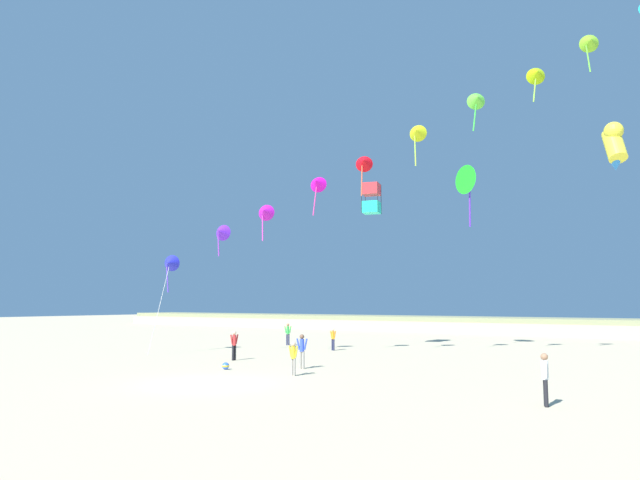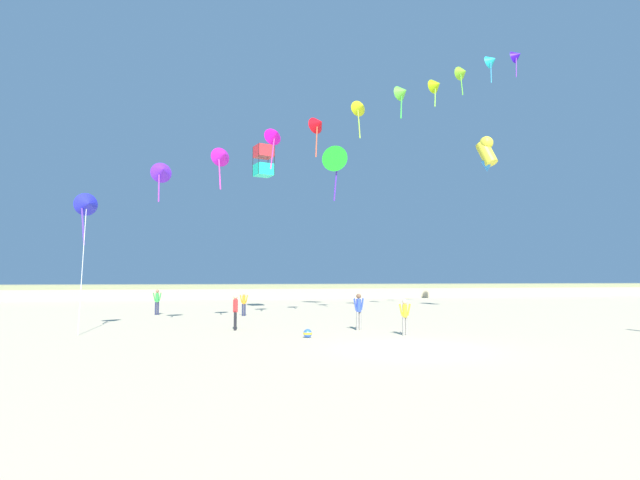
{
  "view_description": "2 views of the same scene",
  "coord_description": "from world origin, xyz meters",
  "px_view_note": "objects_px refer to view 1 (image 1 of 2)",
  "views": [
    {
      "loc": [
        17.47,
        -17.36,
        3.35
      ],
      "look_at": [
        -1.07,
        9.84,
        6.98
      ],
      "focal_mm": 32.0,
      "sensor_mm": 36.0,
      "label": 1
    },
    {
      "loc": [
        -6.95,
        -16.64,
        2.48
      ],
      "look_at": [
        -0.77,
        11.53,
        4.7
      ],
      "focal_mm": 28.0,
      "sensor_mm": 36.0,
      "label": 2
    }
  ],
  "objects_px": {
    "large_kite_mid_trail": "(371,198)",
    "beach_ball": "(226,366)",
    "person_mid_center": "(234,343)",
    "large_kite_high_solo": "(469,180)",
    "person_far_left": "(545,376)",
    "person_far_center": "(293,356)",
    "large_kite_low_lead": "(614,144)",
    "person_near_right": "(288,333)",
    "person_near_left": "(302,349)",
    "person_far_right": "(333,337)"
  },
  "relations": [
    {
      "from": "person_mid_center",
      "to": "person_far_center",
      "type": "distance_m",
      "value": 8.07
    },
    {
      "from": "person_far_right",
      "to": "large_kite_low_lead",
      "type": "height_order",
      "value": "large_kite_low_lead"
    },
    {
      "from": "person_near_right",
      "to": "person_mid_center",
      "type": "xyz_separation_m",
      "value": [
        4.72,
        -11.32,
        -0.01
      ]
    },
    {
      "from": "person_far_left",
      "to": "person_far_right",
      "type": "xyz_separation_m",
      "value": [
        -17.64,
        14.5,
        -0.08
      ]
    },
    {
      "from": "person_near_left",
      "to": "person_near_right",
      "type": "xyz_separation_m",
      "value": [
        -10.53,
        12.54,
        -0.01
      ]
    },
    {
      "from": "person_far_left",
      "to": "person_far_center",
      "type": "height_order",
      "value": "person_far_left"
    },
    {
      "from": "large_kite_low_lead",
      "to": "beach_ball",
      "type": "distance_m",
      "value": 24.32
    },
    {
      "from": "person_mid_center",
      "to": "large_kite_high_solo",
      "type": "relative_size",
      "value": 0.37
    },
    {
      "from": "person_near_right",
      "to": "large_kite_mid_trail",
      "type": "relative_size",
      "value": 0.76
    },
    {
      "from": "person_near_left",
      "to": "person_far_left",
      "type": "relative_size",
      "value": 1.02
    },
    {
      "from": "person_far_left",
      "to": "large_kite_mid_trail",
      "type": "distance_m",
      "value": 25.9
    },
    {
      "from": "person_near_left",
      "to": "large_kite_mid_trail",
      "type": "height_order",
      "value": "large_kite_mid_trail"
    },
    {
      "from": "large_kite_low_lead",
      "to": "large_kite_mid_trail",
      "type": "bearing_deg",
      "value": 171.4
    },
    {
      "from": "large_kite_high_solo",
      "to": "person_near_right",
      "type": "bearing_deg",
      "value": -162.66
    },
    {
      "from": "person_mid_center",
      "to": "person_far_center",
      "type": "xyz_separation_m",
      "value": [
        7.15,
        -3.74,
        -0.09
      ]
    },
    {
      "from": "person_near_right",
      "to": "person_far_center",
      "type": "distance_m",
      "value": 19.18
    },
    {
      "from": "person_far_left",
      "to": "large_kite_low_lead",
      "type": "bearing_deg",
      "value": 87.2
    },
    {
      "from": "large_kite_low_lead",
      "to": "person_far_center",
      "type": "bearing_deg",
      "value": -132.51
    },
    {
      "from": "large_kite_low_lead",
      "to": "beach_ball",
      "type": "xyz_separation_m",
      "value": [
        -16.54,
        -13.25,
        -11.93
      ]
    },
    {
      "from": "large_kite_low_lead",
      "to": "large_kite_mid_trail",
      "type": "relative_size",
      "value": 1.21
    },
    {
      "from": "person_near_left",
      "to": "person_far_right",
      "type": "relative_size",
      "value": 1.11
    },
    {
      "from": "person_mid_center",
      "to": "large_kite_low_lead",
      "type": "relative_size",
      "value": 0.62
    },
    {
      "from": "person_mid_center",
      "to": "beach_ball",
      "type": "bearing_deg",
      "value": -52.33
    },
    {
      "from": "person_mid_center",
      "to": "person_far_center",
      "type": "height_order",
      "value": "person_mid_center"
    },
    {
      "from": "person_far_center",
      "to": "large_kite_low_lead",
      "type": "relative_size",
      "value": 0.57
    },
    {
      "from": "person_mid_center",
      "to": "large_kite_high_solo",
      "type": "distance_m",
      "value": 21.29
    },
    {
      "from": "large_kite_high_solo",
      "to": "beach_ball",
      "type": "xyz_separation_m",
      "value": [
        -6.1,
        -19.25,
        -12.25
      ]
    },
    {
      "from": "person_far_left",
      "to": "person_mid_center",
      "type": "bearing_deg",
      "value": 163.88
    },
    {
      "from": "person_far_right",
      "to": "large_kite_high_solo",
      "type": "height_order",
      "value": "large_kite_high_solo"
    },
    {
      "from": "person_far_center",
      "to": "large_kite_high_solo",
      "type": "height_order",
      "value": "large_kite_high_solo"
    },
    {
      "from": "large_kite_high_solo",
      "to": "person_far_right",
      "type": "bearing_deg",
      "value": -140.8
    },
    {
      "from": "large_kite_high_solo",
      "to": "large_kite_low_lead",
      "type": "bearing_deg",
      "value": -29.87
    },
    {
      "from": "large_kite_low_lead",
      "to": "large_kite_high_solo",
      "type": "xyz_separation_m",
      "value": [
        -10.44,
        6.0,
        0.31
      ]
    },
    {
      "from": "person_near_right",
      "to": "large_kite_low_lead",
      "type": "relative_size",
      "value": 0.62
    },
    {
      "from": "person_near_right",
      "to": "person_far_center",
      "type": "bearing_deg",
      "value": -51.75
    },
    {
      "from": "person_mid_center",
      "to": "large_kite_high_solo",
      "type": "bearing_deg",
      "value": 60.19
    },
    {
      "from": "person_near_left",
      "to": "person_far_right",
      "type": "xyz_separation_m",
      "value": [
        -4.81,
        10.33,
        -0.1
      ]
    },
    {
      "from": "person_near_left",
      "to": "large_kite_mid_trail",
      "type": "distance_m",
      "value": 17.12
    },
    {
      "from": "person_near_right",
      "to": "large_kite_high_solo",
      "type": "height_order",
      "value": "large_kite_high_solo"
    },
    {
      "from": "large_kite_mid_trail",
      "to": "beach_ball",
      "type": "height_order",
      "value": "large_kite_mid_trail"
    },
    {
      "from": "person_near_left",
      "to": "large_kite_low_lead",
      "type": "distance_m",
      "value": 20.6
    },
    {
      "from": "person_near_left",
      "to": "person_mid_center",
      "type": "bearing_deg",
      "value": 168.14
    },
    {
      "from": "beach_ball",
      "to": "person_far_right",
      "type": "bearing_deg",
      "value": 98.16
    },
    {
      "from": "person_far_left",
      "to": "large_kite_mid_trail",
      "type": "relative_size",
      "value": 0.75
    },
    {
      "from": "person_near_right",
      "to": "large_kite_low_lead",
      "type": "distance_m",
      "value": 26.59
    },
    {
      "from": "large_kite_mid_trail",
      "to": "beach_ball",
      "type": "xyz_separation_m",
      "value": [
        0.3,
        -15.8,
        -11.02
      ]
    },
    {
      "from": "person_far_center",
      "to": "beach_ball",
      "type": "distance_m",
      "value": 4.38
    },
    {
      "from": "person_far_left",
      "to": "beach_ball",
      "type": "distance_m",
      "value": 15.92
    },
    {
      "from": "person_far_right",
      "to": "large_kite_low_lead",
      "type": "bearing_deg",
      "value": 1.48
    },
    {
      "from": "person_far_right",
      "to": "person_mid_center",
      "type": "bearing_deg",
      "value": -96.23
    }
  ]
}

